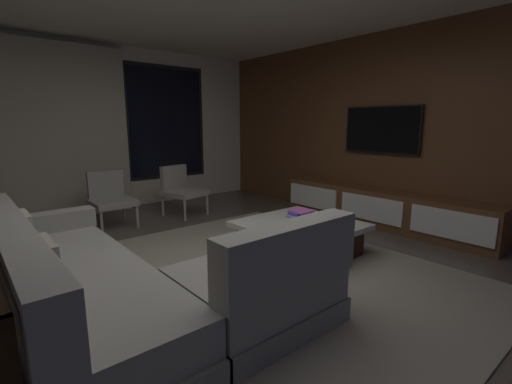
{
  "coord_description": "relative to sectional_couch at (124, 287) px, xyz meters",
  "views": [
    {
      "loc": [
        -1.73,
        -2.5,
        1.44
      ],
      "look_at": [
        0.91,
        0.6,
        0.65
      ],
      "focal_mm": 24.92,
      "sensor_mm": 36.0,
      "label": 1
    }
  ],
  "objects": [
    {
      "name": "media_console",
      "position": [
        3.69,
        0.15,
        -0.04
      ],
      "size": [
        0.46,
        3.1,
        0.52
      ],
      "color": "brown",
      "rests_on": "floor"
    },
    {
      "name": "media_wall",
      "position": [
        3.98,
        0.1,
        1.06
      ],
      "size": [
        0.12,
        7.8,
        2.7
      ],
      "color": "brown",
      "rests_on": "floor"
    },
    {
      "name": "mounted_tv",
      "position": [
        3.88,
        0.35,
        1.06
      ],
      "size": [
        0.05,
        1.15,
        0.66
      ],
      "color": "black"
    },
    {
      "name": "back_wall_with_window",
      "position": [
        0.86,
        3.71,
        1.05
      ],
      "size": [
        6.6,
        0.3,
        2.7
      ],
      "color": "silver",
      "rests_on": "floor"
    },
    {
      "name": "floor",
      "position": [
        0.92,
        0.1,
        -0.29
      ],
      "size": [
        9.2,
        9.2,
        0.0
      ],
      "primitive_type": "plane",
      "color": "#564C44"
    },
    {
      "name": "accent_chair_near_window",
      "position": [
        1.87,
        2.59,
        0.14
      ],
      "size": [
        0.66,
        0.67,
        0.78
      ],
      "color": "#B2ADA0",
      "rests_on": "floor"
    },
    {
      "name": "coffee_table",
      "position": [
        2.01,
        0.16,
        -0.1
      ],
      "size": [
        1.16,
        1.16,
        0.36
      ],
      "color": "black",
      "rests_on": "floor"
    },
    {
      "name": "book_stack_on_coffee_table",
      "position": [
        2.14,
        0.26,
        0.12
      ],
      "size": [
        0.3,
        0.23,
        0.11
      ],
      "color": "#47B392",
      "rests_on": "coffee_table"
    },
    {
      "name": "area_rug",
      "position": [
        1.27,
        -0.0,
        -0.28
      ],
      "size": [
        3.2,
        3.8,
        0.01
      ],
      "primitive_type": "cube",
      "color": "gray",
      "rests_on": "floor"
    },
    {
      "name": "sectional_couch",
      "position": [
        0.0,
        0.0,
        0.0
      ],
      "size": [
        1.98,
        2.5,
        0.82
      ],
      "color": "gray",
      "rests_on": "floor"
    },
    {
      "name": "accent_chair_by_curtain",
      "position": [
        0.79,
        2.63,
        0.14
      ],
      "size": [
        0.54,
        0.56,
        0.78
      ],
      "color": "#B2ADA0",
      "rests_on": "floor"
    }
  ]
}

